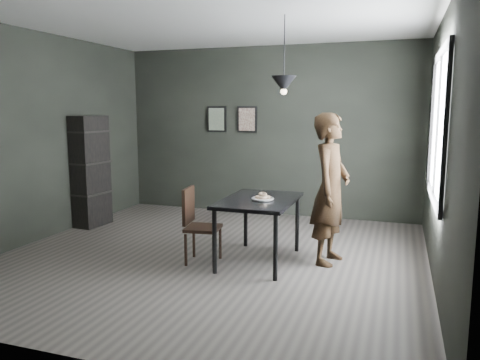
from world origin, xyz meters
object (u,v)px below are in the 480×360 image
(white_plate, at_px, (263,199))
(wood_chair, at_px, (196,220))
(woman, at_px, (331,189))
(cafe_table, at_px, (259,205))
(shelf_unit, at_px, (91,171))
(pendant_lamp, at_px, (284,84))

(white_plate, relative_size, wood_chair, 0.26)
(white_plate, bearing_deg, wood_chair, -164.42)
(woman, bearing_deg, cafe_table, 117.57)
(cafe_table, bearing_deg, white_plate, -35.70)
(wood_chair, relative_size, shelf_unit, 0.53)
(woman, bearing_deg, shelf_unit, 90.97)
(cafe_table, relative_size, white_plate, 5.22)
(woman, relative_size, pendant_lamp, 2.01)
(white_plate, distance_m, woman, 0.79)
(white_plate, height_order, woman, woman)
(shelf_unit, relative_size, pendant_lamp, 1.93)
(wood_chair, bearing_deg, cafe_table, 11.69)
(cafe_table, height_order, white_plate, white_plate)
(cafe_table, distance_m, wood_chair, 0.75)
(woman, height_order, shelf_unit, woman)
(woman, xyz_separation_m, wood_chair, (-1.46, -0.49, -0.37))
(woman, distance_m, shelf_unit, 3.75)
(cafe_table, height_order, wood_chair, wood_chair)
(wood_chair, bearing_deg, woman, 10.49)
(woman, relative_size, wood_chair, 1.97)
(shelf_unit, xyz_separation_m, pendant_lamp, (3.17, -0.74, 1.21))
(wood_chair, distance_m, pendant_lamp, 1.84)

